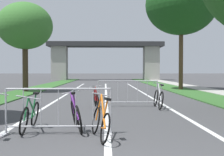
{
  "coord_description": "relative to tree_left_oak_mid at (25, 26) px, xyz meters",
  "views": [
    {
      "loc": [
        -0.05,
        -3.03,
        1.44
      ],
      "look_at": [
        0.33,
        13.34,
        1.03
      ],
      "focal_mm": 46.52,
      "sensor_mm": 36.0,
      "label": 1
    }
  ],
  "objects": [
    {
      "name": "grass_verge_right",
      "position": [
        10.94,
        3.65,
        -4.43
      ],
      "size": [
        2.13,
        50.0,
        0.05
      ],
      "primitive_type": "cube",
      "color": "#2D5B26",
      "rests_on": "ground"
    },
    {
      "name": "bicycle_orange_1",
      "position": [
        5.33,
        -13.74,
        -4.09
      ],
      "size": [
        0.5,
        1.57,
        0.95
      ],
      "rotation": [
        0.0,
        0.0,
        0.22
      ],
      "color": "black",
      "rests_on": "ground"
    },
    {
      "name": "tree_left_oak_mid",
      "position": [
        0.0,
        0.0,
        0.0
      ],
      "size": [
        3.72,
        3.72,
        6.06
      ],
      "color": "#3D2D1E",
      "rests_on": "ground"
    },
    {
      "name": "lane_stripe_right_lane",
      "position": [
        7.89,
        -2.34,
        -4.45
      ],
      "size": [
        0.14,
        28.93,
        0.01
      ],
      "primitive_type": "cube",
      "color": "silver",
      "rests_on": "ground"
    },
    {
      "name": "bicycle_purple_0",
      "position": [
        4.72,
        -12.83,
        -4.08
      ],
      "size": [
        0.67,
        1.67,
        0.95
      ],
      "rotation": [
        0.0,
        0.0,
        0.22
      ],
      "color": "black",
      "rests_on": "ground"
    },
    {
      "name": "bicycle_silver_3",
      "position": [
        7.48,
        -8.76,
        -4.07
      ],
      "size": [
        0.45,
        1.79,
        0.97
      ],
      "rotation": [
        0.0,
        0.0,
        -0.01
      ],
      "color": "black",
      "rests_on": "ground"
    },
    {
      "name": "grass_verge_left",
      "position": [
        0.02,
        3.65,
        -4.43
      ],
      "size": [
        2.13,
        50.0,
        0.05
      ],
      "primitive_type": "cube",
      "color": "#2D5B26",
      "rests_on": "ground"
    },
    {
      "name": "lane_stripe_center",
      "position": [
        5.48,
        -2.34,
        -4.45
      ],
      "size": [
        0.14,
        28.93,
        0.01
      ],
      "primitive_type": "cube",
      "color": "silver",
      "rests_on": "ground"
    },
    {
      "name": "overpass_bridge",
      "position": [
        5.48,
        24.52,
        -0.67
      ],
      "size": [
        17.49,
        3.37,
        5.79
      ],
      "color": "#2D2D30",
      "rests_on": "ground"
    },
    {
      "name": "tree_right_maple_mid",
      "position": [
        11.06,
        1.58,
        1.86
      ],
      "size": [
        5.27,
        5.27,
        8.57
      ],
      "color": "#4C3823",
      "rests_on": "ground"
    },
    {
      "name": "lane_stripe_left_lane",
      "position": [
        3.07,
        -2.34,
        -4.45
      ],
      "size": [
        0.14,
        28.93,
        0.01
      ],
      "primitive_type": "cube",
      "color": "silver",
      "rests_on": "ground"
    },
    {
      "name": "bicycle_green_2",
      "position": [
        3.63,
        -12.87,
        -4.09
      ],
      "size": [
        0.55,
        1.68,
        0.91
      ],
      "rotation": [
        0.0,
        0.0,
        3.15
      ],
      "color": "black",
      "rests_on": "ground"
    },
    {
      "name": "crowd_barrier_nearest",
      "position": [
        4.37,
        -13.28,
        -3.93
      ],
      "size": [
        2.42,
        0.45,
        1.05
      ],
      "rotation": [
        0.0,
        0.0,
        0.0
      ],
      "color": "#ADADB2",
      "rests_on": "ground"
    },
    {
      "name": "sidewalk_path_right",
      "position": [
        12.85,
        3.65,
        -4.41
      ],
      "size": [
        1.69,
        50.0,
        0.08
      ],
      "primitive_type": "cube",
      "color": "#9E9B93",
      "rests_on": "ground"
    },
    {
      "name": "crowd_barrier_second",
      "position": [
        6.33,
        -8.26,
        -3.93
      ],
      "size": [
        2.43,
        0.51,
        1.05
      ],
      "rotation": [
        0.0,
        0.0,
        -0.03
      ],
      "color": "#ADADB2",
      "rests_on": "ground"
    },
    {
      "name": "bicycle_red_5",
      "position": [
        5.07,
        -8.63,
        -4.1
      ],
      "size": [
        0.45,
        1.59,
        0.9
      ],
      "rotation": [
        0.0,
        0.0,
        3.3
      ],
      "color": "black",
      "rests_on": "ground"
    }
  ]
}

